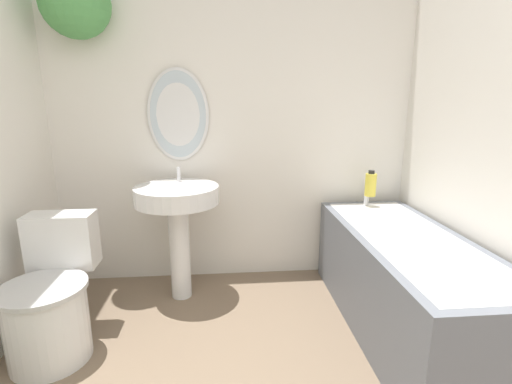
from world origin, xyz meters
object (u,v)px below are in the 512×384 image
object	(u,v)px
bathtub	(406,282)
toilet	(51,303)
pedestal_sink	(178,210)
shampoo_bottle	(371,184)

from	to	relation	value
bathtub	toilet	bearing A→B (deg)	-179.11
toilet	bathtub	bearing A→B (deg)	0.89
toilet	bathtub	size ratio (longest dim) A/B	0.46
toilet	pedestal_sink	world-z (taller)	pedestal_sink
pedestal_sink	toilet	bearing A→B (deg)	-138.82
toilet	shampoo_bottle	distance (m)	2.13
bathtub	shampoo_bottle	size ratio (longest dim) A/B	8.28
toilet	pedestal_sink	size ratio (longest dim) A/B	0.80
toilet	shampoo_bottle	world-z (taller)	shampoo_bottle
toilet	bathtub	distance (m)	1.96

